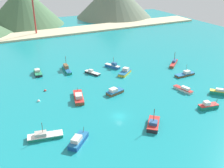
{
  "coord_description": "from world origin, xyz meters",
  "views": [
    {
      "loc": [
        -33.9,
        -63.09,
        44.72
      ],
      "look_at": [
        6.87,
        18.94,
        1.99
      ],
      "focal_mm": 42.12,
      "sensor_mm": 36.0,
      "label": 1
    }
  ],
  "objects_px": {
    "fishing_boat_11": "(44,136)",
    "fishing_boat_14": "(174,63)",
    "fishing_boat_8": "(67,69)",
    "buoy_0": "(45,91)",
    "fishing_boat_0": "(113,66)",
    "fishing_boat_13": "(92,73)",
    "fishing_boat_10": "(78,140)",
    "buoy_1": "(39,101)",
    "fishing_boat_5": "(125,72)",
    "fishing_boat_7": "(208,106)",
    "fishing_boat_12": "(184,89)",
    "fishing_boat_1": "(224,93)",
    "radio_tower": "(33,7)",
    "fishing_boat_3": "(185,74)",
    "fishing_boat_9": "(153,124)",
    "fishing_boat_2": "(38,73)",
    "fishing_boat_6": "(115,92)",
    "fishing_boat_4": "(79,97)"
  },
  "relations": [
    {
      "from": "fishing_boat_14",
      "to": "radio_tower",
      "type": "distance_m",
      "value": 99.6
    },
    {
      "from": "fishing_boat_7",
      "to": "fishing_boat_12",
      "type": "relative_size",
      "value": 0.85
    },
    {
      "from": "fishing_boat_9",
      "to": "fishing_boat_4",
      "type": "bearing_deg",
      "value": 118.41
    },
    {
      "from": "fishing_boat_6",
      "to": "fishing_boat_8",
      "type": "distance_m",
      "value": 31.22
    },
    {
      "from": "fishing_boat_0",
      "to": "buoy_1",
      "type": "relative_size",
      "value": 7.53
    },
    {
      "from": "fishing_boat_11",
      "to": "fishing_boat_14",
      "type": "relative_size",
      "value": 1.09
    },
    {
      "from": "fishing_boat_6",
      "to": "fishing_boat_8",
      "type": "bearing_deg",
      "value": 107.04
    },
    {
      "from": "fishing_boat_14",
      "to": "fishing_boat_7",
      "type": "bearing_deg",
      "value": -112.72
    },
    {
      "from": "fishing_boat_13",
      "to": "fishing_boat_14",
      "type": "distance_m",
      "value": 39.91
    },
    {
      "from": "fishing_boat_13",
      "to": "buoy_0",
      "type": "relative_size",
      "value": 8.35
    },
    {
      "from": "fishing_boat_13",
      "to": "buoy_0",
      "type": "height_order",
      "value": "fishing_boat_13"
    },
    {
      "from": "radio_tower",
      "to": "fishing_boat_12",
      "type": "bearing_deg",
      "value": -73.6
    },
    {
      "from": "fishing_boat_3",
      "to": "fishing_boat_8",
      "type": "distance_m",
      "value": 52.43
    },
    {
      "from": "fishing_boat_6",
      "to": "fishing_boat_7",
      "type": "bearing_deg",
      "value": -45.46
    },
    {
      "from": "fishing_boat_2",
      "to": "fishing_boat_4",
      "type": "relative_size",
      "value": 0.71
    },
    {
      "from": "fishing_boat_7",
      "to": "fishing_boat_13",
      "type": "height_order",
      "value": "fishing_boat_7"
    },
    {
      "from": "fishing_boat_5",
      "to": "fishing_boat_7",
      "type": "distance_m",
      "value": 39.88
    },
    {
      "from": "fishing_boat_3",
      "to": "fishing_boat_11",
      "type": "relative_size",
      "value": 0.92
    },
    {
      "from": "fishing_boat_2",
      "to": "fishing_boat_3",
      "type": "relative_size",
      "value": 0.82
    },
    {
      "from": "fishing_boat_6",
      "to": "buoy_1",
      "type": "distance_m",
      "value": 27.56
    },
    {
      "from": "fishing_boat_9",
      "to": "fishing_boat_13",
      "type": "distance_m",
      "value": 45.72
    },
    {
      "from": "fishing_boat_1",
      "to": "fishing_boat_2",
      "type": "xyz_separation_m",
      "value": [
        -57.29,
        50.64,
        -0.16
      ]
    },
    {
      "from": "fishing_boat_4",
      "to": "fishing_boat_3",
      "type": "bearing_deg",
      "value": 0.09
    },
    {
      "from": "fishing_boat_3",
      "to": "fishing_boat_13",
      "type": "distance_m",
      "value": 40.4
    },
    {
      "from": "fishing_boat_12",
      "to": "fishing_boat_14",
      "type": "distance_m",
      "value": 28.12
    },
    {
      "from": "fishing_boat_1",
      "to": "fishing_boat_4",
      "type": "height_order",
      "value": "fishing_boat_1"
    },
    {
      "from": "fishing_boat_11",
      "to": "fishing_boat_8",
      "type": "bearing_deg",
      "value": 65.47
    },
    {
      "from": "fishing_boat_0",
      "to": "fishing_boat_8",
      "type": "relative_size",
      "value": 0.74
    },
    {
      "from": "fishing_boat_8",
      "to": "fishing_boat_1",
      "type": "bearing_deg",
      "value": -47.53
    },
    {
      "from": "radio_tower",
      "to": "fishing_boat_10",
      "type": "bearing_deg",
      "value": -96.74
    },
    {
      "from": "fishing_boat_10",
      "to": "fishing_boat_14",
      "type": "height_order",
      "value": "fishing_boat_14"
    },
    {
      "from": "fishing_boat_3",
      "to": "buoy_1",
      "type": "height_order",
      "value": "fishing_boat_3"
    },
    {
      "from": "fishing_boat_11",
      "to": "fishing_boat_12",
      "type": "relative_size",
      "value": 1.21
    },
    {
      "from": "fishing_boat_8",
      "to": "buoy_0",
      "type": "xyz_separation_m",
      "value": [
        -13.6,
        -16.12,
        -0.78
      ]
    },
    {
      "from": "fishing_boat_6",
      "to": "buoy_0",
      "type": "bearing_deg",
      "value": 148.9
    },
    {
      "from": "fishing_boat_8",
      "to": "buoy_0",
      "type": "distance_m",
      "value": 21.11
    },
    {
      "from": "fishing_boat_0",
      "to": "fishing_boat_13",
      "type": "distance_m",
      "value": 11.75
    },
    {
      "from": "fishing_boat_1",
      "to": "fishing_boat_8",
      "type": "bearing_deg",
      "value": 132.47
    },
    {
      "from": "fishing_boat_12",
      "to": "fishing_boat_13",
      "type": "distance_m",
      "value": 39.71
    },
    {
      "from": "fishing_boat_10",
      "to": "fishing_boat_9",
      "type": "bearing_deg",
      "value": -5.81
    },
    {
      "from": "fishing_boat_11",
      "to": "fishing_boat_13",
      "type": "relative_size",
      "value": 1.3
    },
    {
      "from": "fishing_boat_1",
      "to": "fishing_boat_11",
      "type": "height_order",
      "value": "fishing_boat_1"
    },
    {
      "from": "fishing_boat_0",
      "to": "fishing_boat_1",
      "type": "height_order",
      "value": "fishing_boat_1"
    },
    {
      "from": "fishing_boat_10",
      "to": "buoy_0",
      "type": "distance_m",
      "value": 35.78
    },
    {
      "from": "fishing_boat_8",
      "to": "fishing_boat_9",
      "type": "relative_size",
      "value": 1.31
    },
    {
      "from": "buoy_0",
      "to": "fishing_boat_2",
      "type": "bearing_deg",
      "value": 86.55
    },
    {
      "from": "fishing_boat_5",
      "to": "fishing_boat_14",
      "type": "height_order",
      "value": "fishing_boat_14"
    },
    {
      "from": "fishing_boat_0",
      "to": "fishing_boat_11",
      "type": "relative_size",
      "value": 0.77
    },
    {
      "from": "fishing_boat_7",
      "to": "fishing_boat_14",
      "type": "height_order",
      "value": "fishing_boat_14"
    },
    {
      "from": "fishing_boat_4",
      "to": "fishing_boat_9",
      "type": "height_order",
      "value": "fishing_boat_9"
    }
  ]
}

